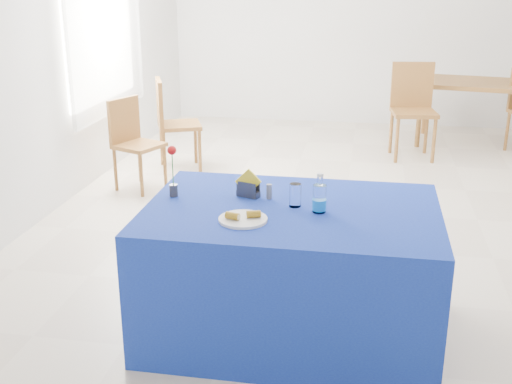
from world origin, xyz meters
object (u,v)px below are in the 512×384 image
chair_win_b (171,118)px  oak_table (477,88)px  blue_table (291,271)px  chair_win_a (132,137)px  water_bottle (319,199)px  chair_bg_left (413,103)px  plate (243,219)px

chair_win_b → oak_table: bearing=-85.3°
blue_table → chair_win_a: (-1.79, 2.32, 0.12)m
oak_table → chair_win_a: bearing=-146.5°
chair_win_a → chair_win_b: size_ratio=0.91×
water_bottle → chair_win_a: (-1.94, 2.36, -0.33)m
blue_table → water_bottle: water_bottle is taller
chair_bg_left → chair_win_b: bearing=-166.2°
oak_table → plate: bearing=-111.0°
plate → chair_bg_left: (1.09, 4.17, -0.17)m
blue_table → chair_win_a: size_ratio=1.86×
plate → chair_win_a: bearing=121.5°
plate → water_bottle: 0.43m
blue_table → oak_table: size_ratio=1.08×
water_bottle → chair_win_a: 3.07m
water_bottle → chair_win_a: bearing=129.5°
water_bottle → chair_win_b: bearing=120.5°
chair_win_b → water_bottle: bearing=-171.5°
blue_table → oak_table: bearing=70.5°
blue_table → oak_table: (1.62, 4.58, 0.30)m
water_bottle → chair_win_b: size_ratio=0.23×
blue_table → chair_win_a: 2.94m
water_bottle → oak_table: (1.47, 4.62, -0.15)m
oak_table → water_bottle: bearing=-107.7°
chair_bg_left → chair_win_a: size_ratio=1.20×
plate → blue_table: size_ratio=0.16×
blue_table → chair_win_b: chair_win_b is taller
chair_bg_left → chair_win_b: size_ratio=1.09×
plate → oak_table: 5.16m
plate → oak_table: plate is taller
oak_table → chair_win_b: bearing=-153.3°
plate → oak_table: bearing=69.0°
plate → chair_win_b: bearing=113.5°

